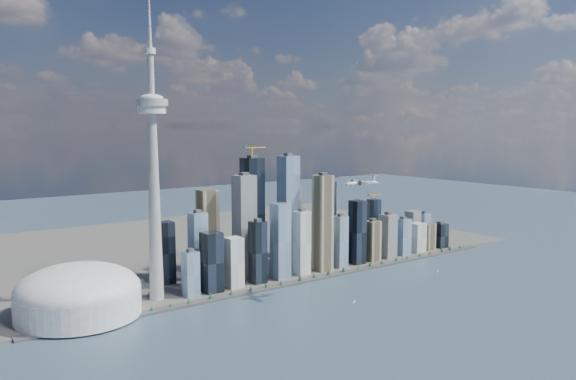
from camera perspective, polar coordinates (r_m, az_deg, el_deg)
ground at (r=984.77m, az=11.22°, el=-12.23°), size 4000.00×4000.00×0.00m
seawall at (r=1159.69m, az=1.99°, el=-9.12°), size 1100.00×22.00×4.00m
land at (r=1528.94m, az=-8.53°, el=-5.38°), size 1400.00×900.00×3.00m
shoreline_trees at (r=1157.89m, az=1.99°, el=-8.80°), size 960.53×7.20×8.80m
skyscraper_cluster at (r=1243.54m, az=1.70°, el=-4.18°), size 736.00×142.00×269.26m
needle_tower at (r=1018.89m, az=-13.50°, el=1.91°), size 56.00×56.00×550.50m
dome_stadium at (r=999.46m, az=-20.51°, el=-9.87°), size 200.00×200.00×86.00m
airplane at (r=1027.65m, az=7.44°, el=0.74°), size 74.45×66.14×18.19m
sailboat_west at (r=1027.61m, az=6.73°, el=-11.18°), size 6.56×2.44×9.07m
sailboat_east at (r=1268.68m, az=14.96°, el=-7.94°), size 5.94×3.55×8.45m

